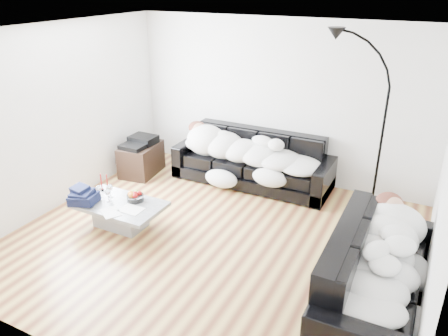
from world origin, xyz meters
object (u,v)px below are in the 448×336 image
at_px(floor_lamp, 382,138).
at_px(sofa_back, 252,159).
at_px(sleeper_back, 251,148).
at_px(wine_glass_a, 110,191).
at_px(wine_glass_b, 99,192).
at_px(coffee_table, 120,214).
at_px(stereo, 140,141).
at_px(shoes, 331,314).
at_px(candle_right, 107,182).
at_px(candle_left, 101,182).
at_px(sleeper_right, 381,255).
at_px(fruit_bowl, 135,196).
at_px(wine_glass_c, 108,195).
at_px(av_cabinet, 141,159).
at_px(sofa_right, 378,273).

bearing_deg(floor_lamp, sofa_back, -156.13).
xyz_separation_m(sleeper_back, wine_glass_a, (-1.26, -1.93, -0.19)).
bearing_deg(sofa_back, wine_glass_b, -124.06).
relative_size(coffee_table, stereo, 2.75).
height_order(shoes, floor_lamp, floor_lamp).
distance_m(sleeper_back, candle_right, 2.29).
height_order(candle_left, shoes, candle_left).
height_order(candle_left, stereo, stereo).
bearing_deg(stereo, sleeper_right, -21.43).
relative_size(sofa_back, shoes, 5.70).
bearing_deg(sofa_back, sleeper_right, -43.29).
relative_size(sleeper_back, fruit_bowl, 9.45).
xyz_separation_m(wine_glass_a, wine_glass_b, (-0.13, -0.08, -0.01)).
height_order(fruit_bowl, wine_glass_c, wine_glass_c).
bearing_deg(av_cabinet, sofa_right, -29.25).
xyz_separation_m(sofa_right, wine_glass_b, (-3.71, 0.11, 0.01)).
bearing_deg(candle_left, candle_right, 73.13).
xyz_separation_m(candle_right, av_cabinet, (-0.38, 1.29, -0.20)).
distance_m(av_cabinet, floor_lamp, 3.91).
bearing_deg(sofa_right, candle_right, 84.33).
bearing_deg(wine_glass_a, wine_glass_b, -147.44).
bearing_deg(av_cabinet, stereo, 0.00).
bearing_deg(floor_lamp, stereo, -147.89).
bearing_deg(fruit_bowl, shoes, -12.15).
xyz_separation_m(fruit_bowl, shoes, (2.86, -0.62, -0.37)).
bearing_deg(candle_left, wine_glass_c, -35.43).
bearing_deg(shoes, floor_lamp, 115.70).
bearing_deg(candle_left, coffee_table, -22.14).
relative_size(sleeper_back, floor_lamp, 0.98).
bearing_deg(wine_glass_c, av_cabinet, 112.21).
height_order(sleeper_right, wine_glass_a, sleeper_right).
height_order(coffee_table, wine_glass_b, wine_glass_b).
bearing_deg(stereo, sofa_back, 15.80).
relative_size(wine_glass_b, candle_left, 0.66).
height_order(sleeper_right, fruit_bowl, sleeper_right).
bearing_deg(shoes, sofa_back, 152.72).
relative_size(sofa_back, sleeper_right, 1.40).
bearing_deg(av_cabinet, wine_glass_a, -75.57).
relative_size(coffee_table, shoes, 2.68).
height_order(sleeper_right, floor_lamp, floor_lamp).
xyz_separation_m(av_cabinet, stereo, (0.00, 0.00, 0.33)).
bearing_deg(sleeper_right, sofa_right, -180.00).
bearing_deg(candle_left, sleeper_right, -4.34).
bearing_deg(sofa_right, coffee_table, 88.19).
distance_m(wine_glass_a, wine_glass_c, 0.13).
bearing_deg(floor_lamp, av_cabinet, -147.89).
height_order(sofa_right, fruit_bowl, sofa_right).
relative_size(wine_glass_a, candle_right, 0.86).
height_order(wine_glass_a, candle_left, candle_left).
bearing_deg(sleeper_right, av_cabinet, 68.20).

